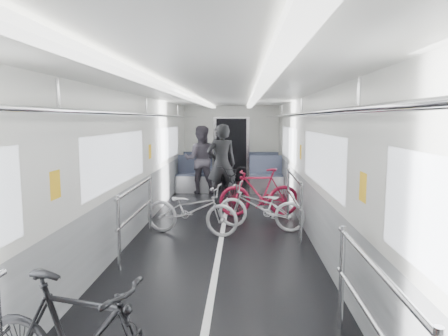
% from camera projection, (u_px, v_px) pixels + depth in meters
% --- Properties ---
extents(car_shell, '(3.02, 14.01, 2.41)m').
position_uv_depth(car_shell, '(224.00, 164.00, 7.57)').
color(car_shell, black).
rests_on(car_shell, ground).
extents(bike_left_far, '(1.75, 0.94, 0.87)m').
position_uv_depth(bike_left_far, '(191.00, 209.00, 6.86)').
color(bike_left_far, '#A1A0A5').
rests_on(bike_left_far, floor).
extents(bike_right_mid, '(1.69, 1.00, 0.84)m').
position_uv_depth(bike_right_mid, '(261.00, 207.00, 7.17)').
color(bike_right_mid, '#BBBCC0').
rests_on(bike_right_mid, floor).
extents(bike_right_far, '(1.68, 0.63, 0.99)m').
position_uv_depth(bike_right_far, '(259.00, 193.00, 8.14)').
color(bike_right_far, maroon).
rests_on(bike_right_far, floor).
extents(bike_aisle, '(0.68, 1.84, 0.96)m').
position_uv_depth(bike_aisle, '(232.00, 184.00, 9.25)').
color(bike_aisle, black).
rests_on(bike_aisle, floor).
extents(person_standing, '(0.77, 0.60, 1.88)m').
position_uv_depth(person_standing, '(222.00, 164.00, 9.30)').
color(person_standing, black).
rests_on(person_standing, floor).
extents(person_seated, '(0.90, 0.71, 1.81)m').
position_uv_depth(person_seated, '(201.00, 160.00, 10.70)').
color(person_seated, '#2C282F').
rests_on(person_seated, floor).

